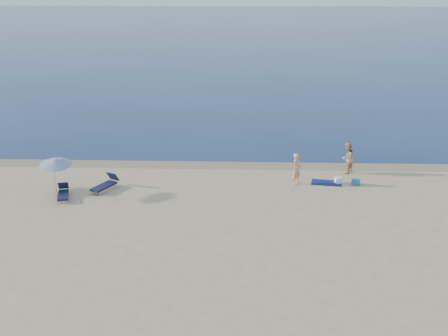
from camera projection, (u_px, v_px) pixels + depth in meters
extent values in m
cube|color=#0C204B|center=(242.00, 30.00, 109.51)|extent=(240.00, 160.00, 0.01)
cube|color=#847254|center=(235.00, 165.00, 33.53)|extent=(240.00, 1.60, 0.00)
imported|color=tan|center=(297.00, 169.00, 30.29)|extent=(0.71, 0.75, 1.73)
imported|color=tan|center=(347.00, 158.00, 31.92)|extent=(1.05, 1.11, 1.80)
cube|color=#0E1A48|center=(326.00, 183.00, 30.70)|extent=(1.75, 1.16, 0.03)
cube|color=white|center=(339.00, 180.00, 30.60)|extent=(0.45, 0.41, 0.33)
cube|color=#1E66A6|center=(356.00, 182.00, 30.39)|extent=(0.50, 0.41, 0.31)
cylinder|color=silver|center=(55.00, 181.00, 28.45)|extent=(0.11, 0.33, 1.86)
cone|color=white|center=(55.00, 162.00, 28.42)|extent=(1.94, 1.96, 0.54)
sphere|color=silver|center=(55.00, 159.00, 28.37)|extent=(0.05, 0.05, 0.05)
cube|color=#121632|center=(63.00, 195.00, 28.49)|extent=(0.84, 1.47, 0.09)
cube|color=#121632|center=(63.00, 186.00, 29.04)|extent=(0.57, 0.45, 0.45)
cylinder|color=#A5A5AD|center=(67.00, 197.00, 28.57)|extent=(0.03, 0.03, 0.20)
cube|color=#141537|center=(104.00, 186.00, 29.59)|extent=(1.22, 1.67, 0.11)
cube|color=#141537|center=(113.00, 176.00, 30.14)|extent=(0.69, 0.60, 0.51)
cylinder|color=#A5A5AD|center=(107.00, 189.00, 29.52)|extent=(0.03, 0.03, 0.23)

